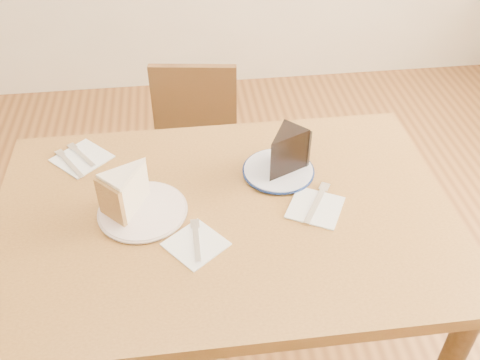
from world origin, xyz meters
name	(u,v)px	position (x,y,z in m)	size (l,w,h in m)	color
table	(225,238)	(0.00, 0.00, 0.65)	(1.20, 0.80, 0.75)	#583918
chair_far	(195,160)	(-0.06, 0.64, 0.43)	(0.43, 0.43, 0.78)	#392211
plate_cream	(143,211)	(-0.21, 0.02, 0.76)	(0.22, 0.22, 0.01)	silver
plate_navy	(278,171)	(0.17, 0.14, 0.76)	(0.19, 0.19, 0.01)	white
carrot_cake	(131,189)	(-0.24, 0.04, 0.82)	(0.09, 0.12, 0.11)	white
chocolate_cake	(283,155)	(0.18, 0.13, 0.82)	(0.09, 0.12, 0.11)	black
napkin_cream	(196,244)	(-0.08, -0.11, 0.75)	(0.13, 0.13, 0.00)	white
napkin_navy	(315,207)	(0.24, -0.02, 0.75)	(0.13, 0.13, 0.00)	white
napkin_spare	(82,158)	(-0.39, 0.28, 0.75)	(0.14, 0.14, 0.00)	white
fork_cream	(196,240)	(-0.08, -0.10, 0.76)	(0.01, 0.14, 0.00)	silver
knife_navy	(316,203)	(0.24, 0.00, 0.76)	(0.02, 0.17, 0.00)	silver
fork_spare	(82,155)	(-0.39, 0.29, 0.76)	(0.01, 0.14, 0.00)	silver
knife_spare	(70,164)	(-0.42, 0.25, 0.76)	(0.01, 0.16, 0.00)	silver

